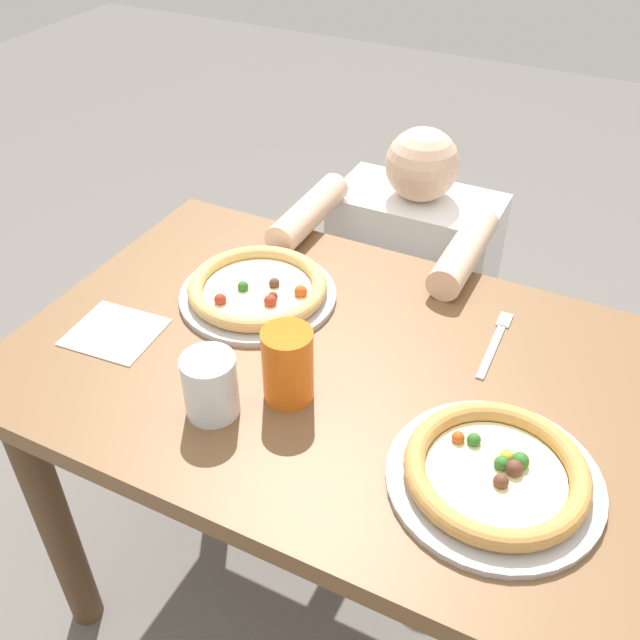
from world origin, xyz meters
name	(u,v)px	position (x,y,z in m)	size (l,w,h in m)	color
ground_plane	(333,593)	(0.00, 0.00, 0.00)	(8.00, 8.00, 0.00)	#66605B
dining_table	(336,412)	(0.00, 0.00, 0.62)	(1.16, 0.76, 0.75)	brown
pizza_near	(496,474)	(0.32, -0.14, 0.77)	(0.32, 0.32, 0.04)	#B7B7BC
pizza_far	(258,290)	(-0.22, 0.10, 0.77)	(0.31, 0.31, 0.04)	#B7B7BC
drink_cup_colored	(288,365)	(-0.04, -0.11, 0.82)	(0.08, 0.08, 0.13)	orange
water_cup_clear	(211,385)	(-0.13, -0.20, 0.81)	(0.09, 0.09, 0.11)	silver
paper_napkin	(115,332)	(-0.41, -0.11, 0.75)	(0.16, 0.14, 0.00)	white
fork	(496,341)	(0.24, 0.18, 0.75)	(0.03, 0.20, 0.00)	silver
diner_seated	(407,312)	(-0.08, 0.62, 0.41)	(0.43, 0.53, 0.93)	#333847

